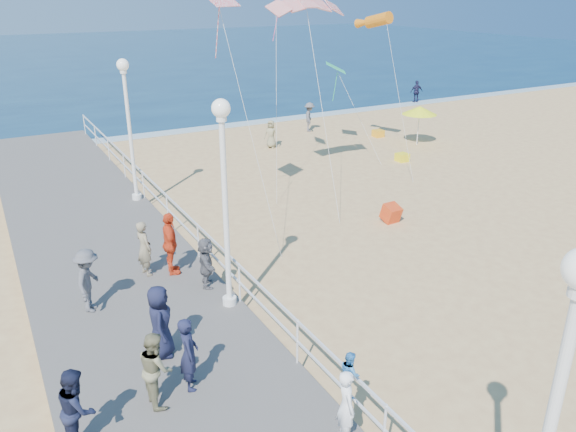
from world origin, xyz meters
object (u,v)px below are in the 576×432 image
spectator_3 (170,244)px  spectator_4 (160,322)px  spectator_1 (156,368)px  beach_umbrella (420,110)px  lamp_post_mid (224,185)px  woman_holding_toddler (346,406)px  spectator_2 (88,280)px  spectator_7 (77,408)px  beach_walker_b (417,92)px  beach_chair_right (402,157)px  beach_chair_left (378,133)px  spectator_0 (189,354)px  lamp_post_far (128,116)px  beach_walker_a (309,117)px  beach_walker_c (271,134)px  box_kite (391,215)px  toddler_held (350,373)px  lamp_post_near (551,420)px  spectator_6 (144,248)px  spectator_5 (206,262)px

spectator_3 → spectator_4: size_ratio=1.08×
spectator_1 → beach_umbrella: (18.86, 13.92, 0.73)m
beach_umbrella → lamp_post_mid: bearing=-145.2°
woman_holding_toddler → spectator_2: spectator_2 is taller
spectator_7 → beach_walker_b: spectator_7 is taller
beach_chair_right → spectator_3: bearing=-154.5°
lamp_post_mid → spectator_7: (-4.25, -3.18, -2.46)m
woman_holding_toddler → beach_chair_left: size_ratio=2.65×
spectator_0 → spectator_7: (-2.25, -0.57, 0.00)m
spectator_2 → beach_chair_left: spectator_2 is taller
spectator_2 → spectator_1: bearing=-147.0°
lamp_post_mid → lamp_post_far: bearing=90.0°
spectator_1 → beach_chair_left: (18.09, 16.41, -0.98)m
spectator_3 → beach_walker_a: 19.64m
spectator_4 → spectator_7: spectator_4 is taller
spectator_4 → beach_walker_a: size_ratio=0.98×
beach_walker_c → box_kite: bearing=-47.6°
lamp_post_mid → beach_chair_right: lamp_post_mid is taller
beach_walker_b → beach_walker_a: bearing=32.8°
spectator_1 → box_kite: (10.50, 5.79, -0.88)m
beach_walker_c → box_kite: size_ratio=2.49×
toddler_held → spectator_1: toddler_held is taller
lamp_post_mid → spectator_0: lamp_post_mid is taller
box_kite → beach_walker_b: bearing=44.5°
lamp_post_near → box_kite: bearing=57.2°
spectator_4 → spectator_6: size_ratio=1.05×
spectator_2 → spectator_6: spectator_2 is taller
beach_chair_right → spectator_4: bearing=-146.3°
lamp_post_far → spectator_6: (-1.41, -6.31, -2.45)m
spectator_5 → beach_umbrella: bearing=-40.7°
spectator_1 → spectator_7: spectator_7 is taller
woman_holding_toddler → beach_chair_left: woman_holding_toddler is taller
lamp_post_mid → spectator_1: 4.57m
spectator_2 → beach_walker_b: (27.58, 19.34, -0.41)m
spectator_6 → spectator_5: bearing=-152.8°
lamp_post_mid → beach_chair_right: size_ratio=9.67×
lamp_post_mid → beach_umbrella: bearing=34.8°
spectator_0 → spectator_6: spectator_6 is taller
lamp_post_near → beach_walker_b: bearing=50.7°
spectator_2 → beach_umbrella: size_ratio=0.79×
lamp_post_near → spectator_4: (-2.18, 7.73, -2.41)m
spectator_1 → spectator_3: 5.47m
lamp_post_far → spectator_2: bearing=-112.8°
spectator_0 → spectator_6: 5.34m
spectator_6 → beach_chair_left: size_ratio=2.96×
lamp_post_mid → spectator_3: size_ratio=2.88×
spectator_6 → beach_walker_b: 31.53m
lamp_post_mid → box_kite: bearing=21.5°
lamp_post_mid → toddler_held: 5.56m
spectator_1 → toddler_held: bearing=-131.6°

